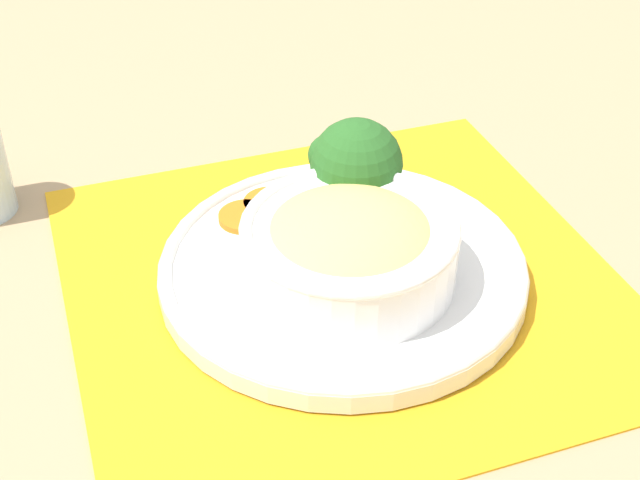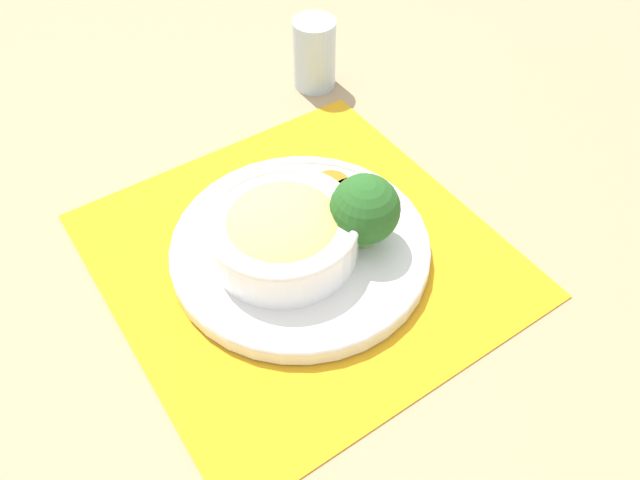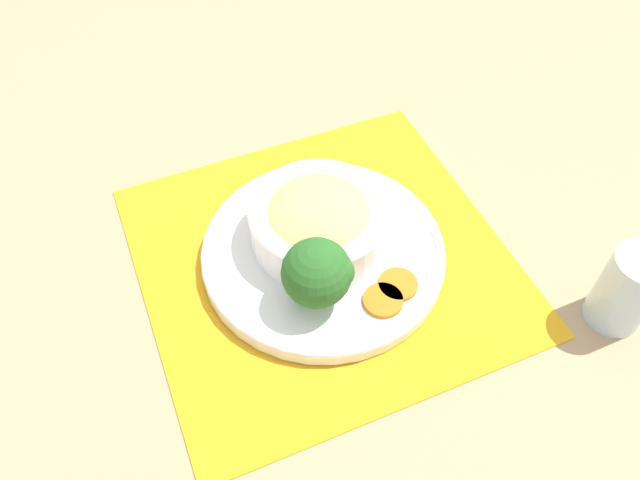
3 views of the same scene
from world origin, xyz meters
name	(u,v)px [view 2 (image 2 of 3)]	position (x,y,z in m)	size (l,w,h in m)	color
ground_plane	(301,255)	(0.00, 0.00, 0.00)	(4.00, 4.00, 0.00)	tan
placemat	(301,254)	(0.00, 0.00, 0.00)	(0.47, 0.46, 0.00)	orange
plate	(300,246)	(0.00, 0.00, 0.02)	(0.29, 0.29, 0.02)	white
bowl	(283,230)	(0.00, -0.02, 0.05)	(0.16, 0.16, 0.06)	white
broccoli_floret	(365,209)	(0.03, 0.07, 0.07)	(0.08, 0.08, 0.09)	#759E51
carrot_slice_near	(352,192)	(-0.04, 0.09, 0.02)	(0.05, 0.05, 0.01)	orange
carrot_slice_middle	(331,184)	(-0.07, 0.07, 0.02)	(0.05, 0.05, 0.01)	orange
water_glass	(314,58)	(-0.29, 0.17, 0.05)	(0.06, 0.06, 0.10)	silver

